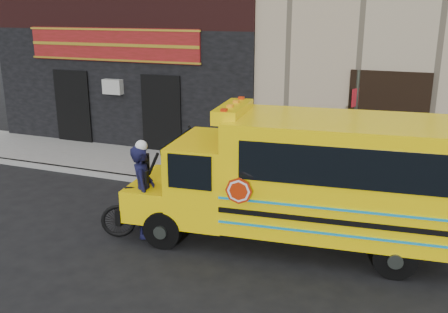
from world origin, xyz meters
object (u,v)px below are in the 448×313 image
school_bus (307,177)px  cyclist (144,193)px  sign_pole (354,134)px  bicycle (145,212)px

school_bus → cyclist: (-3.32, -0.94, -0.49)m
sign_pole → bicycle: size_ratio=1.76×
sign_pole → cyclist: 5.28m
sign_pole → bicycle: sign_pole is taller
bicycle → cyclist: cyclist is taller
cyclist → school_bus: bearing=-100.3°
school_bus → bicycle: 3.55m
sign_pole → bicycle: 5.35m
sign_pole → school_bus: bearing=-103.1°
bicycle → cyclist: 0.43m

